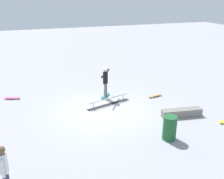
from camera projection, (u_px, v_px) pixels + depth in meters
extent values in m
plane|color=#9E9EA3|center=(103.00, 110.00, 11.84)|extent=(60.00, 60.00, 0.00)
cube|color=black|center=(109.00, 104.00, 12.42)|extent=(2.38, 0.85, 0.01)
cylinder|color=#B7B7BC|center=(123.00, 98.00, 12.83)|extent=(0.04, 0.04, 0.34)
cylinder|color=#B7B7BC|center=(93.00, 106.00, 11.89)|extent=(0.04, 0.04, 0.34)
cylinder|color=#B7B7BC|center=(109.00, 98.00, 12.30)|extent=(2.17, 0.63, 0.05)
cube|color=gray|center=(182.00, 113.00, 11.18)|extent=(1.87, 0.67, 0.36)
cylinder|color=slate|center=(106.00, 90.00, 13.03)|extent=(0.18, 0.18, 0.87)
cylinder|color=slate|center=(105.00, 92.00, 12.87)|extent=(0.18, 0.18, 0.87)
cube|color=black|center=(105.00, 78.00, 12.68)|extent=(0.29, 0.30, 0.62)
sphere|color=beige|center=(105.00, 70.00, 12.52)|extent=(0.24, 0.24, 0.24)
cylinder|color=black|center=(107.00, 71.00, 12.95)|extent=(0.39, 0.53, 0.08)
cylinder|color=black|center=(103.00, 76.00, 12.22)|extent=(0.39, 0.53, 0.08)
cube|color=teal|center=(105.00, 96.00, 13.30)|extent=(0.68, 0.74, 0.02)
cylinder|color=white|center=(105.00, 94.00, 13.60)|extent=(0.06, 0.06, 0.05)
cylinder|color=white|center=(109.00, 95.00, 13.52)|extent=(0.06, 0.06, 0.05)
cylinder|color=white|center=(101.00, 98.00, 13.13)|extent=(0.06, 0.06, 0.05)
cylinder|color=white|center=(105.00, 99.00, 13.05)|extent=(0.06, 0.06, 0.05)
cube|color=white|center=(3.00, 163.00, 6.41)|extent=(0.21, 0.23, 0.58)
sphere|color=brown|center=(1.00, 150.00, 6.27)|extent=(0.22, 0.22, 0.22)
cylinder|color=white|center=(3.00, 169.00, 6.30)|extent=(0.08, 0.08, 0.55)
cylinder|color=white|center=(4.00, 162.00, 6.56)|extent=(0.08, 0.08, 0.55)
cylinder|color=white|center=(223.00, 124.00, 10.50)|extent=(0.06, 0.05, 0.05)
cylinder|color=white|center=(221.00, 122.00, 10.72)|extent=(0.06, 0.05, 0.05)
cube|color=tan|center=(155.00, 95.00, 13.33)|extent=(0.82, 0.33, 0.02)
cylinder|color=white|center=(152.00, 98.00, 13.14)|extent=(0.06, 0.04, 0.05)
cylinder|color=white|center=(150.00, 96.00, 13.33)|extent=(0.06, 0.04, 0.05)
cylinder|color=white|center=(160.00, 96.00, 13.38)|extent=(0.06, 0.04, 0.05)
cylinder|color=white|center=(158.00, 95.00, 13.57)|extent=(0.06, 0.04, 0.05)
cube|color=#E05993|center=(12.00, 98.00, 13.03)|extent=(0.82, 0.43, 0.02)
cylinder|color=white|center=(18.00, 98.00, 13.17)|extent=(0.06, 0.04, 0.05)
cylinder|color=white|center=(17.00, 99.00, 12.95)|extent=(0.06, 0.04, 0.05)
cylinder|color=white|center=(8.00, 98.00, 13.15)|extent=(0.06, 0.04, 0.05)
cylinder|color=white|center=(6.00, 100.00, 12.93)|extent=(0.06, 0.04, 0.05)
cylinder|color=#1E592D|center=(170.00, 128.00, 9.35)|extent=(0.52, 0.52, 0.95)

